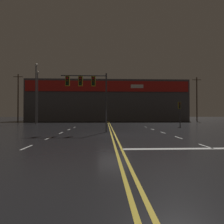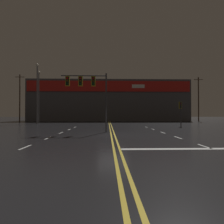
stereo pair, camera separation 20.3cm
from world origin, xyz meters
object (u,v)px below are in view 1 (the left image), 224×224
(traffic_signal_corner_northeast, at_px, (180,108))
(streetlight_near_left, at_px, (37,90))
(traffic_signal_median, at_px, (87,86))
(streetlight_median_approach, at_px, (36,86))

(traffic_signal_corner_northeast, xyz_separation_m, streetlight_near_left, (-24.38, 10.15, 3.93))
(streetlight_near_left, bearing_deg, traffic_signal_median, -56.85)
(streetlight_near_left, xyz_separation_m, streetlight_median_approach, (1.00, -3.31, 0.30))
(traffic_signal_corner_northeast, bearing_deg, traffic_signal_median, -148.47)
(traffic_signal_corner_northeast, distance_m, streetlight_median_approach, 24.72)
(traffic_signal_median, height_order, streetlight_median_approach, streetlight_median_approach)
(traffic_signal_median, xyz_separation_m, streetlight_near_left, (-11.71, 17.92, 1.97))
(traffic_signal_corner_northeast, relative_size, streetlight_near_left, 0.34)
(streetlight_near_left, bearing_deg, streetlight_median_approach, -73.12)
(traffic_signal_corner_northeast, height_order, streetlight_median_approach, streetlight_median_approach)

